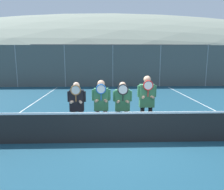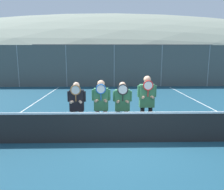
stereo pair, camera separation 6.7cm
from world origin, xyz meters
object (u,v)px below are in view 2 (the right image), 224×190
(player_rightmost, at_px, (147,100))
(player_center_left, at_px, (101,104))
(player_leftmost, at_px, (77,105))
(car_right_of_center, at_px, (195,73))
(car_far_left, at_px, (38,72))
(player_center_right, at_px, (122,104))
(car_center, at_px, (142,73))
(car_left_of_center, at_px, (90,73))

(player_rightmost, bearing_deg, player_center_left, -173.86)
(player_leftmost, bearing_deg, player_center_left, -3.02)
(player_rightmost, bearing_deg, car_right_of_center, 63.00)
(car_far_left, bearing_deg, car_right_of_center, -0.55)
(player_center_left, xyz_separation_m, player_center_right, (0.64, 0.04, -0.04))
(player_center_right, bearing_deg, player_center_left, -176.60)
(player_center_left, relative_size, player_center_right, 1.03)
(player_center_left, distance_m, car_center, 13.72)
(player_center_left, relative_size, player_rightmost, 0.94)
(car_far_left, distance_m, car_right_of_center, 14.52)
(car_far_left, bearing_deg, car_left_of_center, -5.32)
(player_center_left, bearing_deg, player_center_right, 3.40)
(car_center, height_order, car_right_of_center, car_center)
(player_center_left, relative_size, car_far_left, 0.37)
(player_center_right, bearing_deg, player_rightmost, 8.44)
(player_rightmost, relative_size, car_right_of_center, 0.40)
(player_rightmost, relative_size, car_far_left, 0.39)
(car_left_of_center, relative_size, car_center, 0.94)
(car_left_of_center, bearing_deg, player_rightmost, -78.13)
(player_leftmost, distance_m, car_far_left, 14.81)
(car_center, distance_m, car_right_of_center, 4.96)
(player_leftmost, height_order, car_left_of_center, player_leftmost)
(player_center_left, distance_m, car_left_of_center, 13.41)
(player_center_right, distance_m, car_center, 13.54)
(player_rightmost, height_order, car_center, player_rightmost)
(player_rightmost, xyz_separation_m, car_left_of_center, (-2.77, 13.19, -0.25))
(player_center_right, relative_size, player_rightmost, 0.91)
(player_center_right, bearing_deg, car_right_of_center, 60.69)
(player_rightmost, bearing_deg, player_center_right, -171.56)
(player_center_right, distance_m, car_right_of_center, 15.61)
(player_leftmost, relative_size, player_center_right, 1.00)
(car_center, bearing_deg, player_center_left, -104.09)
(player_center_left, height_order, car_left_of_center, player_center_left)
(car_far_left, relative_size, car_center, 1.07)
(player_leftmost, distance_m, car_right_of_center, 16.33)
(player_center_left, height_order, player_center_right, player_center_left)
(car_center, xyz_separation_m, car_right_of_center, (4.95, 0.34, -0.01))
(player_rightmost, distance_m, car_center, 13.30)
(player_center_left, relative_size, car_left_of_center, 0.42)
(player_rightmost, xyz_separation_m, car_right_of_center, (6.88, 13.50, -0.21))
(player_leftmost, bearing_deg, car_center, 72.91)
(player_rightmost, relative_size, car_center, 0.42)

